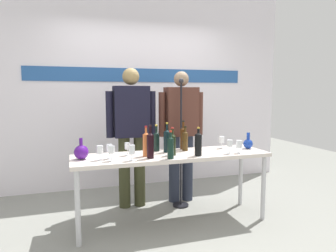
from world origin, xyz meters
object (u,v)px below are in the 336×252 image
object	(u,v)px
decanter_blue_left	(81,152)
wine_bottle_4	(167,140)
wine_bottle_5	(146,143)
wine_glass_left_1	(100,150)
wine_glass_left_2	(112,150)
wine_glass_left_4	(132,150)
wine_bottle_0	(172,143)
presenter_left	(131,128)
wine_glass_right_2	(222,140)
presenter_right	(181,128)
wine_glass_left_3	(109,148)
display_table	(172,160)
wine_bottle_1	(198,143)
wine_bottle_2	(183,137)
wine_glass_right_1	(230,144)
wine_bottle_8	(171,147)
wine_bottle_3	(150,144)
wine_bottle_6	(185,140)
wine_glass_left_0	(127,146)
wine_glass_right_0	(239,144)
microphone_stand	(181,164)
wine_bottle_7	(156,140)
decanter_blue_right	(248,143)

from	to	relation	value
decanter_blue_left	wine_bottle_4	size ratio (longest dim) A/B	0.65
wine_bottle_5	wine_glass_left_1	size ratio (longest dim) A/B	2.19
decanter_blue_left	wine_glass_left_2	world-z (taller)	decanter_blue_left
decanter_blue_left	wine_bottle_4	distance (m)	0.93
wine_glass_left_4	wine_bottle_0	bearing A→B (deg)	15.60
presenter_left	wine_bottle_4	size ratio (longest dim) A/B	5.20
wine_glass_left_1	wine_glass_right_2	world-z (taller)	wine_glass_left_1
wine_bottle_0	wine_bottle_5	world-z (taller)	wine_bottle_5
presenter_right	wine_glass_left_2	distance (m)	1.25
wine_glass_left_3	wine_bottle_4	bearing A→B (deg)	12.79
wine_glass_left_4	presenter_left	bearing A→B (deg)	79.07
wine_bottle_5	wine_bottle_4	bearing A→B (deg)	26.98
display_table	wine_bottle_1	xyz separation A→B (m)	(0.23, -0.18, 0.20)
wine_bottle_2	wine_glass_right_1	size ratio (longest dim) A/B	2.23
presenter_left	wine_bottle_8	xyz separation A→B (m)	(0.23, -0.83, -0.10)
presenter_right	wine_glass_left_1	distance (m)	1.30
wine_bottle_8	wine_glass_left_1	size ratio (longest dim) A/B	1.96
wine_bottle_8	wine_glass_left_2	bearing A→B (deg)	172.37
wine_bottle_3	wine_bottle_6	xyz separation A→B (m)	(0.48, 0.27, -0.02)
wine_glass_left_1	wine_glass_left_3	size ratio (longest dim) A/B	0.98
wine_glass_left_0	wine_glass_left_1	size ratio (longest dim) A/B	0.94
decanter_blue_left	wine_glass_right_0	bearing A→B (deg)	-6.94
wine_bottle_3	wine_glass_right_0	xyz separation A→B (m)	(0.99, -0.04, -0.05)
wine_glass_left_2	wine_bottle_6	bearing A→B (deg)	17.89
wine_glass_left_0	wine_glass_left_2	xyz separation A→B (m)	(-0.19, -0.21, 0.01)
wine_glass_right_2	wine_glass_right_1	bearing A→B (deg)	-101.95
microphone_stand	wine_bottle_8	bearing A→B (deg)	-118.40
wine_bottle_1	wine_bottle_5	distance (m)	0.55
wine_bottle_0	wine_glass_left_2	size ratio (longest dim) A/B	1.99
wine_bottle_4	wine_bottle_2	bearing A→B (deg)	27.08
wine_glass_left_4	wine_glass_right_1	bearing A→B (deg)	0.57
display_table	wine_glass_left_4	size ratio (longest dim) A/B	13.60
presenter_right	wine_bottle_4	distance (m)	0.61
wine_glass_right_0	wine_glass_right_2	distance (m)	0.32
wine_bottle_7	wine_bottle_8	distance (m)	0.42
presenter_left	wine_glass_left_2	xyz separation A→B (m)	(-0.34, -0.75, -0.11)
wine_bottle_5	wine_glass_left_1	bearing A→B (deg)	-174.10
wine_glass_right_0	wine_glass_right_1	xyz separation A→B (m)	(-0.11, 0.00, 0.01)
microphone_stand	display_table	bearing A→B (deg)	-121.26
presenter_left	wine_bottle_5	xyz separation A→B (m)	(0.03, -0.64, -0.09)
wine_bottle_0	wine_glass_right_2	bearing A→B (deg)	16.11
wine_bottle_7	wine_bottle_6	bearing A→B (deg)	-11.14
wine_bottle_6	wine_glass_right_1	bearing A→B (deg)	-38.06
decanter_blue_left	wine_glass_left_3	bearing A→B (deg)	-11.51
wine_bottle_1	wine_glass_right_2	bearing A→B (deg)	35.78
wine_bottle_1	wine_glass_right_2	world-z (taller)	wine_bottle_1
wine_bottle_8	wine_glass_left_2	world-z (taller)	wine_bottle_8
presenter_left	wine_glass_left_0	xyz separation A→B (m)	(-0.15, -0.55, -0.13)
wine_glass_right_2	wine_glass_left_1	bearing A→B (deg)	-171.55
decanter_blue_left	decanter_blue_right	xyz separation A→B (m)	(1.90, 0.00, -0.01)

